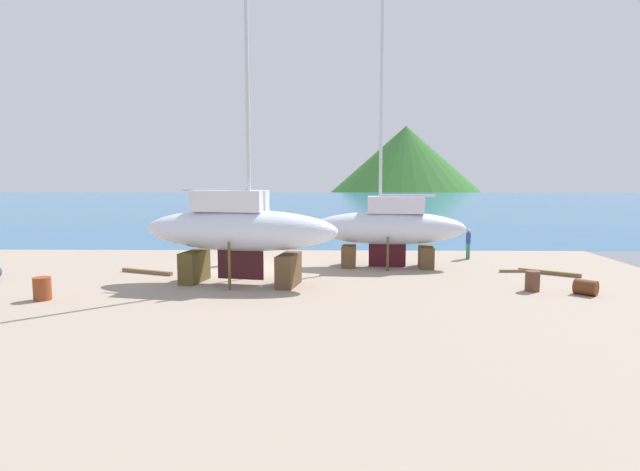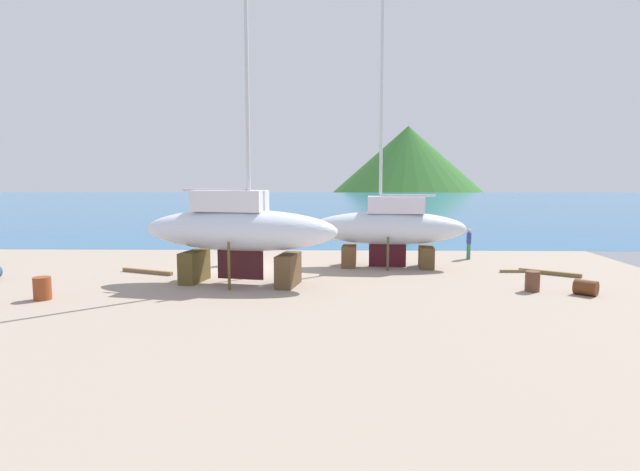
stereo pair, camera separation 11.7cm
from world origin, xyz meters
TOP-DOWN VIEW (x-y plane):
  - ground_plane at (0.00, -2.73)m, footprint 40.11×40.11m
  - sea_water at (0.00, 59.18)m, footprint 160.44×105.23m
  - headland_hill at (28.45, 145.72)m, footprint 90.11×90.11m
  - sailboat_small_center at (7.19, 0.59)m, footprint 8.04×2.73m
  - sailboat_large_starboard at (0.28, -3.81)m, footprint 8.92×3.96m
  - worker at (11.99, 3.26)m, footprint 0.36×0.49m
  - barrel_rust_near at (-1.31, 0.75)m, footprint 0.67×0.67m
  - barrel_blue_faded at (12.48, -5.09)m, footprint 0.77×0.77m
  - barrel_by_slipway at (-6.74, -6.96)m, footprint 0.68×0.68m
  - barrel_tipped_center at (14.34, -5.74)m, footprint 1.03×1.00m
  - timber_long_fore at (14.65, -1.42)m, footprint 2.44×1.77m
  - timber_short_skew at (13.28, -0.87)m, footprint 1.61×0.17m
  - timber_short_cross at (-4.60, -1.49)m, footprint 2.78×1.31m

SIDE VIEW (x-z plane):
  - ground_plane at x=0.00m, z-range 0.00..0.00m
  - sea_water at x=0.00m, z-range 0.00..0.00m
  - headland_hill at x=28.45m, z-range -19.80..19.80m
  - timber_short_skew at x=13.28m, z-range 0.00..0.13m
  - timber_short_cross at x=-4.60m, z-range 0.00..0.18m
  - timber_long_fore at x=14.65m, z-range 0.00..0.18m
  - barrel_tipped_center at x=14.34m, z-range 0.00..0.61m
  - barrel_blue_faded at x=12.48m, z-range 0.00..0.83m
  - barrel_by_slipway at x=-6.74m, z-range 0.00..0.87m
  - barrel_rust_near at x=-1.31m, z-range 0.00..0.89m
  - worker at x=11.99m, z-range 0.03..1.74m
  - sailboat_small_center at x=7.19m, z-range -4.77..8.89m
  - sailboat_large_starboard at x=0.28m, z-range -4.82..9.57m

